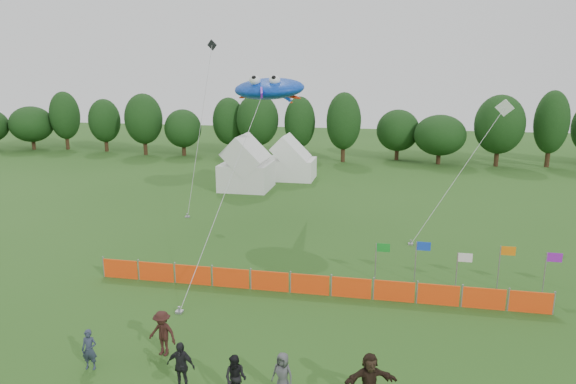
% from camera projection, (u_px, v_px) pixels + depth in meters
% --- Properties ---
extents(ground, '(160.00, 160.00, 0.00)m').
position_uv_depth(ground, '(256.00, 367.00, 18.81)').
color(ground, '#234C16').
rests_on(ground, ground).
extents(treeline, '(104.57, 8.78, 8.36)m').
position_uv_depth(treeline, '(366.00, 126.00, 60.38)').
color(treeline, '#382314').
rests_on(treeline, ground).
extents(tent_left, '(4.46, 4.46, 3.94)m').
position_uv_depth(tent_left, '(246.00, 167.00, 46.56)').
color(tent_left, white).
rests_on(tent_left, ground).
extents(tent_right, '(4.72, 3.78, 3.33)m').
position_uv_depth(tent_right, '(291.00, 162.00, 50.90)').
color(tent_right, white).
rests_on(tent_right, ground).
extents(barrier_fence, '(21.90, 0.06, 1.00)m').
position_uv_depth(barrier_fence, '(310.00, 284.00, 24.82)').
color(barrier_fence, '#FD420E').
rests_on(barrier_fence, ground).
extents(flag_row, '(10.73, 0.50, 2.24)m').
position_uv_depth(flag_row, '(482.00, 262.00, 25.31)').
color(flag_row, gray).
rests_on(flag_row, ground).
extents(spectator_a, '(0.60, 0.44, 1.53)m').
position_uv_depth(spectator_a, '(89.00, 350.00, 18.53)').
color(spectator_a, '#282F43').
rests_on(spectator_a, ground).
extents(spectator_b, '(0.84, 0.69, 1.60)m').
position_uv_depth(spectator_b, '(236.00, 378.00, 16.74)').
color(spectator_b, black).
rests_on(spectator_b, ground).
extents(spectator_c, '(1.26, 0.87, 1.79)m').
position_uv_depth(spectator_c, '(162.00, 333.00, 19.42)').
color(spectator_c, black).
rests_on(spectator_c, ground).
extents(spectator_d, '(1.05, 0.50, 1.74)m').
position_uv_depth(spectator_d, '(181.00, 366.00, 17.32)').
color(spectator_d, black).
rests_on(spectator_d, ground).
extents(spectator_e, '(0.87, 0.68, 1.56)m').
position_uv_depth(spectator_e, '(283.00, 375.00, 16.97)').
color(spectator_e, '#444549').
rests_on(spectator_e, ground).
extents(spectator_f, '(1.80, 1.07, 1.85)m').
position_uv_depth(spectator_f, '(369.00, 380.00, 16.44)').
color(spectator_f, black).
rests_on(spectator_f, ground).
extents(stingray_kite, '(6.61, 22.05, 10.34)m').
position_uv_depth(stingray_kite, '(271.00, 89.00, 35.17)').
color(stingray_kite, blue).
rests_on(stingray_kite, ground).
extents(small_kite_white, '(6.73, 6.43, 8.73)m').
position_uv_depth(small_kite_white, '(480.00, 144.00, 33.98)').
color(small_kite_white, white).
rests_on(small_kite_white, ground).
extents(small_kite_dark, '(0.88, 6.41, 12.99)m').
position_uv_depth(small_kite_dark, '(203.00, 112.00, 39.62)').
color(small_kite_dark, black).
rests_on(small_kite_dark, ground).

